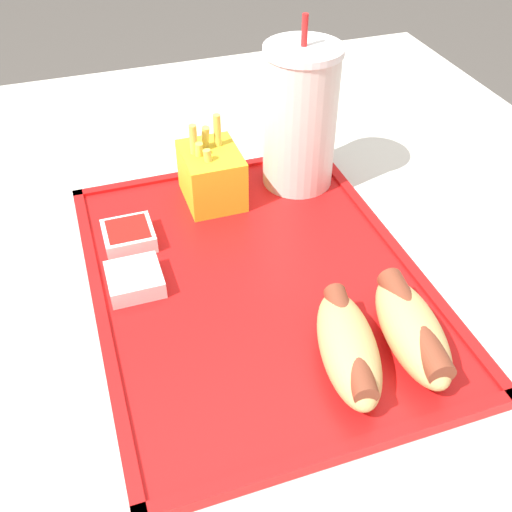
# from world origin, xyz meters

# --- Properties ---
(dining_table) EXTENTS (1.14, 1.11, 0.74)m
(dining_table) POSITION_xyz_m (0.00, 0.00, 0.37)
(dining_table) COLOR beige
(dining_table) RESTS_ON ground_plane
(food_tray) EXTENTS (0.44, 0.34, 0.01)m
(food_tray) POSITION_xyz_m (0.03, 0.04, 0.75)
(food_tray) COLOR red
(food_tray) RESTS_ON dining_table
(soda_cup) EXTENTS (0.09, 0.09, 0.21)m
(soda_cup) POSITION_xyz_m (-0.13, 0.15, 0.84)
(soda_cup) COLOR silver
(soda_cup) RESTS_ON food_tray
(hot_dog_far) EXTENTS (0.14, 0.07, 0.05)m
(hot_dog_far) POSITION_xyz_m (0.16, 0.14, 0.78)
(hot_dog_far) COLOR tan
(hot_dog_far) RESTS_ON food_tray
(hot_dog_near) EXTENTS (0.14, 0.08, 0.05)m
(hot_dog_near) POSITION_xyz_m (0.16, 0.08, 0.77)
(hot_dog_near) COLOR tan
(hot_dog_near) RESTS_ON food_tray
(fries_carton) EXTENTS (0.08, 0.07, 0.10)m
(fries_carton) POSITION_xyz_m (-0.13, 0.03, 0.78)
(fries_carton) COLOR gold
(fries_carton) RESTS_ON food_tray
(sauce_cup_mayo) EXTENTS (0.06, 0.06, 0.02)m
(sauce_cup_mayo) POSITION_xyz_m (0.00, -0.08, 0.76)
(sauce_cup_mayo) COLOR silver
(sauce_cup_mayo) RESTS_ON food_tray
(sauce_cup_ketchup) EXTENTS (0.06, 0.06, 0.02)m
(sauce_cup_ketchup) POSITION_xyz_m (-0.07, -0.08, 0.76)
(sauce_cup_ketchup) COLOR silver
(sauce_cup_ketchup) RESTS_ON food_tray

